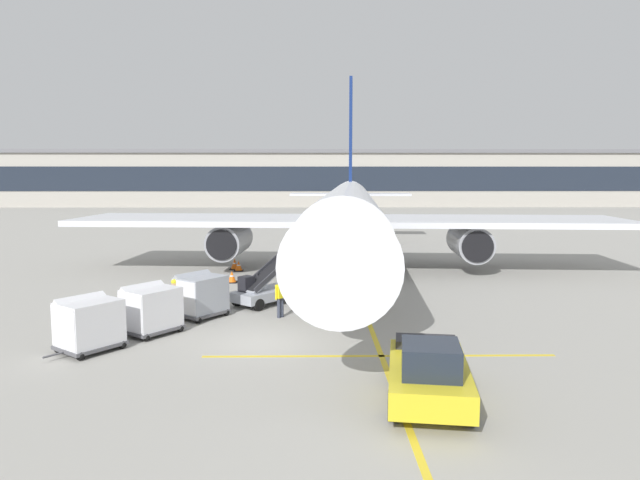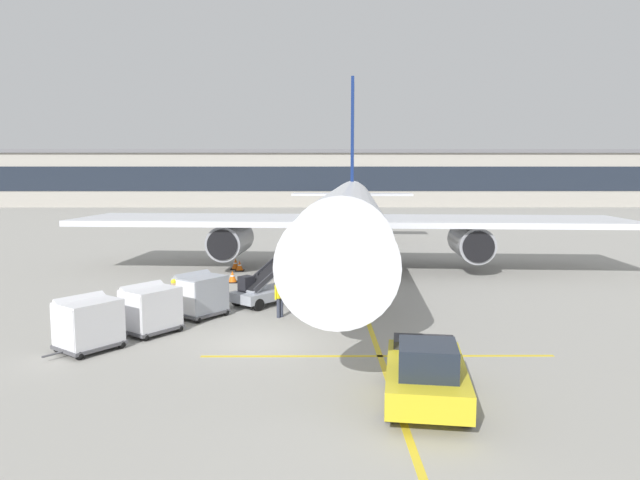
% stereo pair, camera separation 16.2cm
% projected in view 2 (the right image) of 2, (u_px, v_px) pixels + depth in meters
% --- Properties ---
extents(ground_plane, '(600.00, 600.00, 0.00)m').
position_uv_depth(ground_plane, '(262.00, 342.00, 20.85)').
color(ground_plane, '#9E9B93').
extents(parked_airplane, '(35.42, 44.66, 15.01)m').
position_uv_depth(parked_airplane, '(349.00, 214.00, 36.56)').
color(parked_airplane, silver).
rests_on(parked_airplane, ground).
extents(belt_loader, '(4.36, 4.66, 3.37)m').
position_uv_depth(belt_loader, '(270.00, 284.00, 27.03)').
color(belt_loader, '#A3A8B2').
rests_on(belt_loader, ground).
extents(baggage_cart_lead, '(2.48, 2.66, 1.91)m').
position_uv_depth(baggage_cart_lead, '(200.00, 294.00, 24.41)').
color(baggage_cart_lead, '#515156').
rests_on(baggage_cart_lead, ground).
extents(baggage_cart_second, '(2.48, 2.66, 1.91)m').
position_uv_depth(baggage_cart_second, '(150.00, 308.00, 21.87)').
color(baggage_cart_second, '#515156').
rests_on(baggage_cart_second, ground).
extents(baggage_cart_third, '(2.48, 2.66, 1.91)m').
position_uv_depth(baggage_cart_third, '(88.00, 322.00, 19.74)').
color(baggage_cart_third, '#515156').
rests_on(baggage_cart_third, ground).
extents(pushback_tug, '(2.73, 4.66, 1.83)m').
position_uv_depth(pushback_tug, '(426.00, 373.00, 15.23)').
color(pushback_tug, gold).
rests_on(pushback_tug, ground).
extents(ground_crew_by_loader, '(0.55, 0.35, 1.74)m').
position_uv_depth(ground_crew_by_loader, '(174.00, 297.00, 23.92)').
color(ground_crew_by_loader, '#333847').
rests_on(ground_crew_by_loader, ground).
extents(ground_crew_by_carts, '(0.44, 0.44, 1.74)m').
position_uv_depth(ground_crew_by_carts, '(280.00, 295.00, 24.30)').
color(ground_crew_by_carts, '#333847').
rests_on(ground_crew_by_carts, ground).
extents(safety_cone_engine_keepout, '(0.63, 0.63, 0.71)m').
position_uv_depth(safety_cone_engine_keepout, '(236.00, 264.00, 36.72)').
color(safety_cone_engine_keepout, black).
rests_on(safety_cone_engine_keepout, ground).
extents(safety_cone_wingtip, '(0.59, 0.59, 0.67)m').
position_uv_depth(safety_cone_wingtip, '(233.00, 277.00, 32.25)').
color(safety_cone_wingtip, black).
rests_on(safety_cone_wingtip, ground).
extents(safety_cone_nose_mark, '(0.58, 0.58, 0.66)m').
position_uv_depth(safety_cone_nose_mark, '(240.00, 266.00, 36.13)').
color(safety_cone_nose_mark, black).
rests_on(safety_cone_nose_mark, ground).
extents(apron_guidance_line_lead_in, '(0.20, 110.00, 0.01)m').
position_uv_depth(apron_guidance_line_lead_in, '(350.00, 271.00, 36.12)').
color(apron_guidance_line_lead_in, yellow).
rests_on(apron_guidance_line_lead_in, ground).
extents(apron_guidance_line_stop_bar, '(12.00, 0.20, 0.01)m').
position_uv_depth(apron_guidance_line_stop_bar, '(378.00, 356.00, 19.20)').
color(apron_guidance_line_stop_bar, yellow).
rests_on(apron_guidance_line_stop_bar, ground).
extents(terminal_building, '(131.38, 18.06, 10.81)m').
position_uv_depth(terminal_building, '(336.00, 178.00, 114.42)').
color(terminal_building, '#A8A399').
rests_on(terminal_building, ground).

